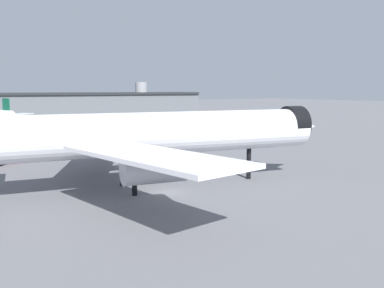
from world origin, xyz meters
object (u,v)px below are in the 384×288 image
at_px(airliner_near_gate, 143,135).
at_px(service_truck_front, 1,157).
at_px(traffic_cone_near_nose, 163,151).
at_px(baggage_cart_trailing, 94,151).

relative_size(airliner_near_gate, service_truck_front, 11.57).
relative_size(service_truck_front, traffic_cone_near_nose, 8.59).
bearing_deg(baggage_cart_trailing, airliner_near_gate, 17.44).
bearing_deg(service_truck_front, traffic_cone_near_nose, -50.34).
distance_m(baggage_cart_trailing, traffic_cone_near_nose, 16.00).
bearing_deg(baggage_cart_trailing, traffic_cone_near_nose, 97.44).
distance_m(airliner_near_gate, traffic_cone_near_nose, 38.05).
relative_size(service_truck_front, baggage_cart_trailing, 1.96).
xyz_separation_m(airliner_near_gate, baggage_cart_trailing, (5.54, 36.08, -7.24)).
height_order(service_truck_front, baggage_cart_trailing, service_truck_front).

